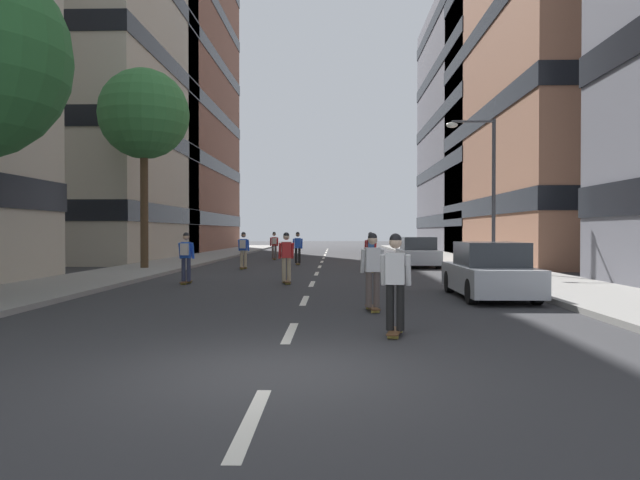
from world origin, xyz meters
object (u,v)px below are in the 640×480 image
at_px(parked_car_mid, 489,272).
at_px(street_tree_near, 144,115).
at_px(skater_2, 286,255).
at_px(skater_5, 186,255).
at_px(skater_6, 371,249).
at_px(streetlamp_right, 485,177).
at_px(parked_car_near, 418,253).
at_px(skater_4, 243,248).
at_px(skater_1, 298,247).
at_px(skater_0, 395,279).
at_px(skater_3, 274,244).
at_px(skater_7, 373,268).

distance_m(parked_car_mid, street_tree_near, 18.18).
xyz_separation_m(skater_2, skater_5, (-3.44, -0.21, 0.03)).
relative_size(parked_car_mid, skater_6, 2.47).
xyz_separation_m(parked_car_mid, street_tree_near, (-12.96, 11.00, 6.45)).
xyz_separation_m(streetlamp_right, skater_6, (-4.89, 0.51, -3.12)).
height_order(parked_car_near, skater_5, skater_5).
distance_m(skater_4, skater_5, 8.28).
xyz_separation_m(street_tree_near, skater_1, (6.73, 5.17, -6.17)).
bearing_deg(street_tree_near, skater_1, 37.54).
height_order(skater_0, skater_2, same).
xyz_separation_m(parked_car_mid, streetlamp_right, (2.26, 9.70, 3.44)).
xyz_separation_m(skater_3, skater_5, (-1.21, -17.82, 0.00)).
bearing_deg(parked_car_mid, skater_1, 111.08).
height_order(skater_1, skater_6, same).
bearing_deg(skater_3, skater_6, -64.90).
height_order(street_tree_near, skater_0, street_tree_near).
bearing_deg(street_tree_near, parked_car_mid, -40.32).
height_order(skater_0, skater_1, same).
xyz_separation_m(street_tree_near, skater_2, (7.09, -6.72, -6.17)).
height_order(skater_6, skater_7, same).
bearing_deg(parked_car_near, skater_5, -132.36).
distance_m(skater_3, skater_4, 9.58).
bearing_deg(skater_0, skater_7, 93.49).
xyz_separation_m(street_tree_near, skater_7, (9.63, -13.76, -6.17)).
bearing_deg(skater_0, skater_2, 104.93).
relative_size(skater_4, skater_5, 1.00).
bearing_deg(street_tree_near, streetlamp_right, -4.90).
bearing_deg(skater_5, skater_4, 85.08).
height_order(street_tree_near, skater_5, street_tree_near).
bearing_deg(skater_7, skater_0, -86.51).
distance_m(parked_car_near, streetlamp_right, 6.16).
bearing_deg(parked_car_mid, street_tree_near, 139.68).
bearing_deg(skater_3, skater_1, -71.92).
bearing_deg(streetlamp_right, skater_1, 142.67).
height_order(street_tree_near, skater_3, street_tree_near).
bearing_deg(skater_1, skater_7, -81.31).
bearing_deg(parked_car_mid, streetlamp_right, 76.87).
bearing_deg(skater_5, skater_3, 86.10).
height_order(skater_5, skater_7, same).
bearing_deg(skater_0, skater_4, 106.61).
height_order(parked_car_mid, skater_7, skater_7).
height_order(street_tree_near, streetlamp_right, street_tree_near).
bearing_deg(skater_4, parked_car_mid, -55.08).
distance_m(parked_car_mid, skater_1, 17.33).
bearing_deg(skater_1, skater_0, -82.05).
bearing_deg(parked_car_near, skater_0, -98.81).
distance_m(skater_6, skater_7, 12.98).
distance_m(streetlamp_right, skater_3, 16.30).
bearing_deg(skater_6, skater_0, -91.82).
relative_size(skater_3, skater_4, 1.00).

